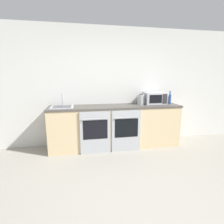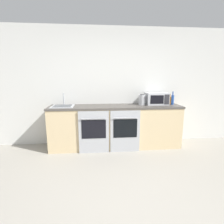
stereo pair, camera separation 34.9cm
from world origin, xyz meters
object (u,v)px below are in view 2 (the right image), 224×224
Objects in this scene: oven_right at (125,131)px; sink at (63,106)px; bottle_blue at (173,99)px; kettle at (142,100)px; oven_left at (94,132)px; microwave at (156,99)px; bottle_amber at (170,100)px.

sink is at bearing 167.20° from oven_right.
sink reaches higher than oven_right.
bottle_blue reaches higher than sink.
kettle is (-0.69, 0.01, -0.00)m from bottle_blue.
sink reaches higher than kettle.
oven_right is (0.63, 0.00, 0.00)m from oven_left.
oven_left is at bearing 180.00° from oven_right.
sink is at bearing -178.54° from bottle_blue.
oven_left is at bearing -168.72° from bottle_blue.
sink reaches higher than microwave.
oven_left is 0.85m from sink.
bottle_amber is 0.49× the size of sink.
kettle is 0.52× the size of sink.
bottle_blue is at bearing -9.57° from microwave.
bottle_amber reaches higher than oven_left.
microwave is at bearing 7.41° from kettle.
sink is at bearing -177.45° from kettle.
kettle is (-0.34, -0.04, -0.02)m from microwave.
oven_left is 1.88m from bottle_blue.
bottle_blue is 1.25× the size of kettle.
microwave is at bearing 170.43° from bottle_blue.
microwave reaches higher than kettle.
kettle is (1.06, 0.36, 0.59)m from oven_left.
kettle reaches higher than oven_left.
bottle_blue reaches higher than kettle.
kettle is (-0.67, -0.09, 0.03)m from bottle_amber.
kettle is 1.70m from sink.
microwave is (1.40, 0.41, 0.61)m from oven_left.
oven_left is 1.58m from microwave.
bottle_blue is at bearing 17.38° from oven_right.
sink is at bearing -176.10° from bottle_amber.
bottle_blue reaches higher than bottle_amber.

